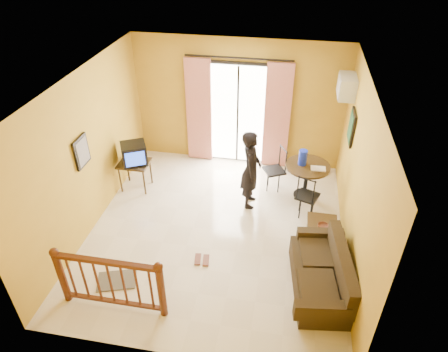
% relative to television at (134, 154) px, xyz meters
% --- Properties ---
extents(ground, '(5.00, 5.00, 0.00)m').
position_rel_television_xyz_m(ground, '(1.87, -1.02, -0.83)').
color(ground, beige).
rests_on(ground, ground).
extents(room_shell, '(5.00, 5.00, 5.00)m').
position_rel_television_xyz_m(room_shell, '(1.87, -1.02, 0.88)').
color(room_shell, white).
rests_on(room_shell, ground).
extents(balcony_door, '(2.25, 0.14, 2.46)m').
position_rel_television_xyz_m(balcony_door, '(1.87, 1.41, 0.36)').
color(balcony_door, black).
rests_on(balcony_door, ground).
extents(tv_table, '(0.61, 0.51, 0.61)m').
position_rel_television_xyz_m(tv_table, '(-0.03, 0.00, -0.29)').
color(tv_table, black).
rests_on(tv_table, ground).
extents(television, '(0.62, 0.60, 0.43)m').
position_rel_television_xyz_m(television, '(0.00, 0.00, 0.00)').
color(television, black).
rests_on(television, tv_table).
extents(picture_left, '(0.05, 0.42, 0.52)m').
position_rel_television_xyz_m(picture_left, '(-0.35, -1.22, 0.72)').
color(picture_left, black).
rests_on(picture_left, room_shell).
extents(dining_table, '(0.88, 0.88, 0.73)m').
position_rel_television_xyz_m(dining_table, '(3.43, 0.33, -0.25)').
color(dining_table, black).
rests_on(dining_table, ground).
extents(water_jug, '(0.17, 0.17, 0.31)m').
position_rel_television_xyz_m(water_jug, '(3.31, 0.35, 0.06)').
color(water_jug, '#1528C7').
rests_on(water_jug, dining_table).
extents(serving_tray, '(0.29, 0.19, 0.02)m').
position_rel_television_xyz_m(serving_tray, '(3.62, 0.23, -0.08)').
color(serving_tray, beige).
rests_on(serving_tray, dining_table).
extents(dining_chairs, '(1.20, 1.28, 0.95)m').
position_rel_television_xyz_m(dining_chairs, '(3.12, 0.08, -0.83)').
color(dining_chairs, black).
rests_on(dining_chairs, ground).
extents(air_conditioner, '(0.31, 0.60, 0.40)m').
position_rel_television_xyz_m(air_conditioner, '(3.96, 0.93, 1.32)').
color(air_conditioner, silver).
rests_on(air_conditioner, room_shell).
extents(botanical_print, '(0.05, 0.50, 0.60)m').
position_rel_television_xyz_m(botanical_print, '(4.08, 0.28, 0.82)').
color(botanical_print, black).
rests_on(botanical_print, room_shell).
extents(coffee_table, '(0.51, 0.92, 0.41)m').
position_rel_television_xyz_m(coffee_table, '(3.72, -1.15, -0.55)').
color(coffee_table, black).
rests_on(coffee_table, ground).
extents(bowl, '(0.22, 0.22, 0.06)m').
position_rel_television_xyz_m(bowl, '(3.72, -1.08, -0.39)').
color(bowl, '#5A2D1F').
rests_on(bowl, coffee_table).
extents(sofa, '(0.95, 1.72, 0.78)m').
position_rel_television_xyz_m(sofa, '(3.72, -2.05, -0.53)').
color(sofa, '#2E2212').
rests_on(sofa, ground).
extents(standing_person, '(0.41, 0.60, 1.59)m').
position_rel_television_xyz_m(standing_person, '(2.36, -0.12, -0.03)').
color(standing_person, black).
rests_on(standing_person, ground).
extents(stair_balustrade, '(1.63, 0.13, 1.04)m').
position_rel_television_xyz_m(stair_balustrade, '(0.72, -2.92, -0.26)').
color(stair_balustrade, '#471E0F').
rests_on(stair_balustrade, ground).
extents(doormat, '(0.69, 0.56, 0.02)m').
position_rel_television_xyz_m(doormat, '(0.55, -2.47, -0.82)').
color(doormat, '#555044').
rests_on(doormat, ground).
extents(sandals, '(0.28, 0.26, 0.03)m').
position_rel_television_xyz_m(sandals, '(1.77, -1.81, -0.81)').
color(sandals, '#5A2D1F').
rests_on(sandals, ground).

